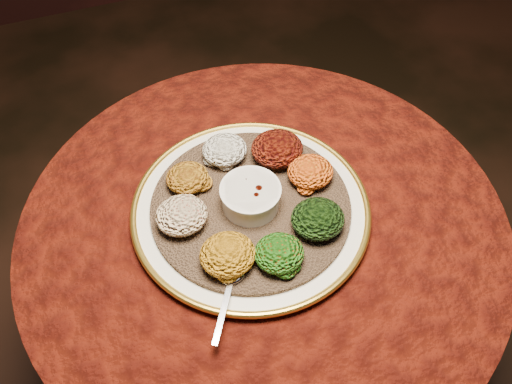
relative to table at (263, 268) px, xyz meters
name	(u,v)px	position (x,y,z in m)	size (l,w,h in m)	color
table	(263,268)	(0.00, 0.00, 0.00)	(0.96, 0.96, 0.73)	black
platter	(251,209)	(-0.02, 0.03, 0.19)	(0.47, 0.47, 0.02)	beige
injera	(251,206)	(-0.02, 0.03, 0.20)	(0.39, 0.39, 0.01)	brown
stew_bowl	(251,196)	(-0.02, 0.03, 0.24)	(0.12, 0.12, 0.05)	silver
spoon	(231,282)	(-0.11, -0.12, 0.21)	(0.09, 0.13, 0.01)	silver
portion_ayib	(225,150)	(-0.03, 0.16, 0.23)	(0.09, 0.09, 0.04)	silver
portion_kitfo	(277,149)	(0.08, 0.12, 0.23)	(0.11, 0.10, 0.05)	black
portion_tikil	(310,172)	(0.12, 0.05, 0.23)	(0.09, 0.09, 0.04)	#C78310
portion_gomen	(318,219)	(0.08, -0.06, 0.23)	(0.10, 0.10, 0.05)	black
portion_mixveg	(279,253)	(-0.01, -0.11, 0.23)	(0.09, 0.09, 0.04)	#9F220A
portion_kik	(228,255)	(-0.10, -0.08, 0.23)	(0.10, 0.10, 0.05)	#B97610
portion_timatim	(182,215)	(-0.15, 0.03, 0.23)	(0.10, 0.09, 0.05)	maroon
portion_shiro	(187,178)	(-0.12, 0.12, 0.23)	(0.08, 0.08, 0.04)	#9F6713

